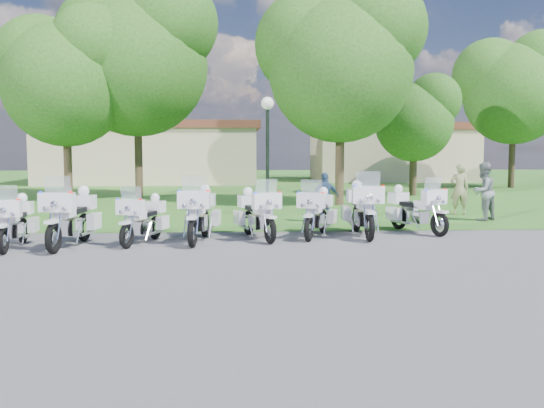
{
  "coord_description": "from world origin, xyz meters",
  "views": [
    {
      "loc": [
        -0.12,
        -13.8,
        2.33
      ],
      "look_at": [
        0.71,
        1.2,
        0.95
      ],
      "focal_mm": 40.0,
      "sensor_mm": 36.0,
      "label": 1
    }
  ],
  "objects": [
    {
      "name": "tree_3",
      "position": [
        8.49,
        15.79,
        3.96
      ],
      "size": [
        4.49,
        3.83,
        5.99
      ],
      "color": "#38281C",
      "rests_on": "ground"
    },
    {
      "name": "tree_0",
      "position": [
        -7.76,
        13.71,
        5.67
      ],
      "size": [
        6.43,
        5.48,
        8.57
      ],
      "color": "#38281C",
      "rests_on": "ground"
    },
    {
      "name": "bystander_a",
      "position": [
        7.63,
        7.02,
        0.89
      ],
      "size": [
        0.71,
        0.52,
        1.79
      ],
      "primitive_type": "imported",
      "rotation": [
        0.0,
        0.0,
        3.0
      ],
      "color": "#8B895E",
      "rests_on": "ground"
    },
    {
      "name": "building_east",
      "position": [
        11.0,
        30.0,
        2.07
      ],
      "size": [
        11.44,
        7.28,
        4.1
      ],
      "color": "#C4AD8D",
      "rests_on": "ground"
    },
    {
      "name": "tree_1",
      "position": [
        -4.86,
        15.04,
        6.78
      ],
      "size": [
        7.69,
        6.56,
        10.25
      ],
      "color": "#38281C",
      "rests_on": "ground"
    },
    {
      "name": "bystander_b",
      "position": [
        7.76,
        5.25,
        0.94
      ],
      "size": [
        1.15,
        1.08,
        1.87
      ],
      "primitive_type": "imported",
      "rotation": [
        0.0,
        0.0,
        -2.58
      ],
      "color": "slate",
      "rests_on": "ground"
    },
    {
      "name": "tree_4",
      "position": [
        15.95,
        21.19,
        6.05
      ],
      "size": [
        6.86,
        5.85,
        9.14
      ],
      "color": "#38281C",
      "rests_on": "ground"
    },
    {
      "name": "motorcycle_3",
      "position": [
        -1.1,
        1.42,
        0.71
      ],
      "size": [
        0.99,
        2.52,
        1.69
      ],
      "rotation": [
        0.0,
        0.0,
        3.03
      ],
      "color": "black",
      "rests_on": "ground"
    },
    {
      "name": "motorcycle_5",
      "position": [
        1.96,
        2.04,
        0.65
      ],
      "size": [
        1.26,
        2.21,
        1.55
      ],
      "rotation": [
        0.0,
        0.0,
        2.79
      ],
      "color": "black",
      "rests_on": "ground"
    },
    {
      "name": "motorcycle_6",
      "position": [
        3.17,
        2.15,
        0.74
      ],
      "size": [
        0.87,
        2.62,
        1.76
      ],
      "rotation": [
        0.0,
        0.0,
        3.12
      ],
      "color": "black",
      "rests_on": "ground"
    },
    {
      "name": "motorcycle_4",
      "position": [
        0.35,
        1.78,
        0.66
      ],
      "size": [
        1.22,
        2.29,
        1.58
      ],
      "rotation": [
        0.0,
        0.0,
        3.45
      ],
      "color": "black",
      "rests_on": "ground"
    },
    {
      "name": "tree_2",
      "position": [
        3.98,
        10.96,
        6.04
      ],
      "size": [
        6.84,
        5.84,
        9.13
      ],
      "color": "#38281C",
      "rests_on": "ground"
    },
    {
      "name": "motorcycle_1",
      "position": [
        -4.09,
        0.76,
        0.72
      ],
      "size": [
        1.02,
        2.55,
        1.71
      ],
      "rotation": [
        0.0,
        0.0,
        3.02
      ],
      "color": "black",
      "rests_on": "ground"
    },
    {
      "name": "ground",
      "position": [
        0.0,
        0.0,
        0.0
      ],
      "size": [
        100.0,
        100.0,
        0.0
      ],
      "primitive_type": "plane",
      "color": "#515155",
      "rests_on": "ground"
    },
    {
      "name": "lamp_post",
      "position": [
        0.89,
        7.21,
        3.1
      ],
      "size": [
        0.44,
        0.44,
        4.1
      ],
      "color": "black",
      "rests_on": "ground"
    },
    {
      "name": "motorcycle_7",
      "position": [
        4.79,
        2.72,
        0.66
      ],
      "size": [
        1.37,
        2.19,
        1.57
      ],
      "rotation": [
        0.0,
        0.0,
        3.57
      ],
      "color": "black",
      "rests_on": "ground"
    },
    {
      "name": "building_west",
      "position": [
        -6.0,
        28.0,
        2.07
      ],
      "size": [
        14.56,
        8.32,
        4.1
      ],
      "color": "#C4AD8D",
      "rests_on": "ground"
    },
    {
      "name": "bystander_c",
      "position": [
        2.6,
        5.05,
        0.79
      ],
      "size": [
        0.98,
        0.55,
        1.57
      ],
      "primitive_type": "imported",
      "rotation": [
        0.0,
        0.0,
        3.34
      ],
      "color": "#324F78",
      "rests_on": "ground"
    },
    {
      "name": "motorcycle_2",
      "position": [
        -2.46,
        1.18,
        0.61
      ],
      "size": [
        1.11,
        2.09,
        1.45
      ],
      "rotation": [
        0.0,
        0.0,
        2.84
      ],
      "color": "black",
      "rests_on": "ground"
    },
    {
      "name": "motorcycle_0",
      "position": [
        -5.38,
        0.62,
        0.63
      ],
      "size": [
        0.84,
        2.26,
        1.52
      ],
      "rotation": [
        0.0,
        0.0,
        3.22
      ],
      "color": "black",
      "rests_on": "ground"
    },
    {
      "name": "grass_lawn",
      "position": [
        0.0,
        27.0,
        0.0
      ],
      "size": [
        100.0,
        48.0,
        0.01
      ],
      "primitive_type": "cube",
      "color": "#366A21",
      "rests_on": "ground"
    }
  ]
}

